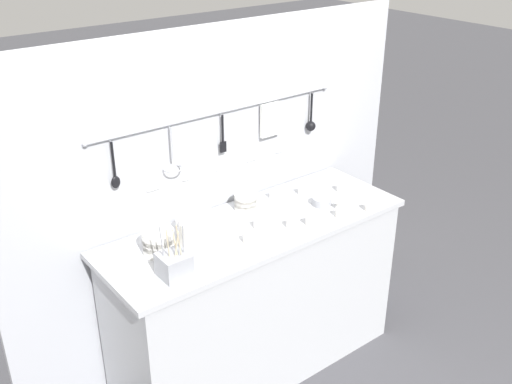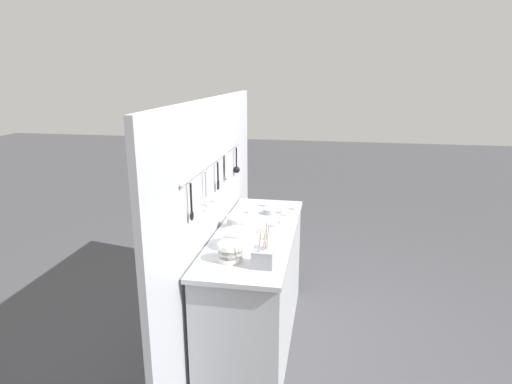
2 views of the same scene
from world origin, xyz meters
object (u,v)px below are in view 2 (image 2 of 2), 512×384
(cup_by_caddy, at_px, (296,207))
(cup_back_right, at_px, (282,220))
(cup_centre, at_px, (266,204))
(cup_back_left, at_px, (275,224))
(cup_front_left, at_px, (268,236))
(steel_mixing_bowl, at_px, (270,211))
(cup_front_right, at_px, (250,210))
(cup_edge_far, at_px, (239,216))
(cup_mid_row, at_px, (260,229))
(plate_stack, at_px, (239,239))
(bowl_stack_back_corner, at_px, (235,221))
(bowl_stack_short_front, at_px, (230,252))
(cutlery_caddy, at_px, (263,257))
(cup_beside_plates, at_px, (288,213))
(cup_edge_near, at_px, (282,210))

(cup_by_caddy, relative_size, cup_back_right, 1.00)
(cup_centre, distance_m, cup_back_left, 0.51)
(cup_back_right, distance_m, cup_front_left, 0.35)
(steel_mixing_bowl, xyz_separation_m, cup_front_right, (-0.00, 0.16, 0.00))
(cup_edge_far, distance_m, cup_mid_row, 0.34)
(plate_stack, xyz_separation_m, cup_mid_row, (0.28, -0.09, -0.03))
(cup_by_caddy, bearing_deg, plate_stack, 160.61)
(cup_back_right, bearing_deg, cup_mid_row, 149.93)
(plate_stack, bearing_deg, bowl_stack_back_corner, 16.83)
(cup_centre, bearing_deg, bowl_stack_short_front, 177.32)
(bowl_stack_back_corner, relative_size, steel_mixing_bowl, 1.12)
(cup_back_right, bearing_deg, cutlery_caddy, 178.35)
(bowl_stack_back_corner, bearing_deg, bowl_stack_short_front, -170.15)
(bowl_stack_short_front, distance_m, cup_front_right, 0.92)
(cup_beside_plates, bearing_deg, cup_back_right, 170.46)
(plate_stack, bearing_deg, steel_mixing_bowl, -8.09)
(cup_edge_near, relative_size, cup_front_right, 1.00)
(cup_edge_far, distance_m, cup_edge_near, 0.37)
(cup_centre, height_order, cup_back_left, same)
(bowl_stack_back_corner, height_order, cup_front_right, bowl_stack_back_corner)
(steel_mixing_bowl, height_order, cup_front_left, cup_front_left)
(cup_back_right, bearing_deg, cup_back_left, 157.73)
(cup_back_right, height_order, cup_beside_plates, same)
(plate_stack, relative_size, cup_by_caddy, 4.48)
(plate_stack, xyz_separation_m, cup_front_left, (0.15, -0.17, -0.03))
(cup_edge_near, bearing_deg, cup_centre, 44.78)
(bowl_stack_short_front, height_order, cup_by_caddy, bowl_stack_short_front)
(bowl_stack_back_corner, distance_m, cup_front_right, 0.35)
(cup_beside_plates, height_order, cup_centre, same)
(bowl_stack_short_front, relative_size, cup_front_right, 3.05)
(bowl_stack_back_corner, xyz_separation_m, cup_by_caddy, (0.49, -0.40, -0.02))
(cup_centre, bearing_deg, cup_by_caddy, -100.73)
(cup_front_left, bearing_deg, cup_mid_row, 32.66)
(cup_by_caddy, distance_m, cup_edge_near, 0.15)
(bowl_stack_back_corner, bearing_deg, cup_beside_plates, -47.69)
(cup_edge_far, xyz_separation_m, cup_front_left, (-0.39, -0.29, 0.00))
(bowl_stack_back_corner, height_order, cup_back_right, bowl_stack_back_corner)
(cup_mid_row, height_order, cup_front_right, same)
(bowl_stack_short_front, height_order, cup_front_left, bowl_stack_short_front)
(cup_mid_row, bearing_deg, steel_mixing_bowl, -1.05)
(cup_back_left, bearing_deg, cutlery_caddy, -178.63)
(plate_stack, distance_m, cutlery_caddy, 0.33)
(bowl_stack_back_corner, bearing_deg, cup_back_right, -65.60)
(cup_front_right, bearing_deg, cutlery_caddy, -164.85)
(cup_by_caddy, bearing_deg, bowl_stack_short_front, 163.91)
(cup_front_right, height_order, cup_back_left, same)
(cup_beside_plates, relative_size, cup_mid_row, 1.00)
(cup_beside_plates, distance_m, cup_front_right, 0.31)
(plate_stack, bearing_deg, cup_front_right, 4.84)
(cup_edge_far, height_order, cup_centre, same)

